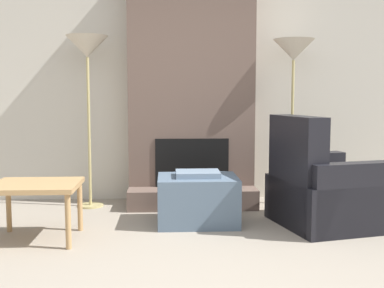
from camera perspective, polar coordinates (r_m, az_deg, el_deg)
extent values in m
cube|color=beige|center=(5.48, -0.22, 7.06)|extent=(6.84, 0.06, 2.60)
cube|color=brown|center=(5.27, -0.11, 7.11)|extent=(1.35, 0.36, 2.60)
cube|color=brown|center=(5.06, 0.09, -6.51)|extent=(1.35, 0.31, 0.20)
cube|color=black|center=(5.14, 0.00, -2.23)|extent=(0.78, 0.02, 0.52)
cube|color=slate|center=(4.46, 0.68, -6.65)|extent=(0.73, 0.57, 0.44)
cube|color=slate|center=(4.41, 0.68, -3.55)|extent=(0.40, 0.31, 0.05)
cube|color=black|center=(4.57, 15.71, -6.63)|extent=(1.01, 1.05, 0.43)
cube|color=black|center=(4.36, 12.30, -3.30)|extent=(0.36, 0.75, 1.00)
cube|color=black|center=(4.26, 18.33, -6.28)|extent=(0.76, 0.33, 0.62)
cube|color=black|center=(4.86, 13.48, -4.66)|extent=(0.76, 0.33, 0.62)
cube|color=tan|center=(4.12, -18.04, -4.70)|extent=(0.69, 0.59, 0.04)
cylinder|color=tan|center=(3.85, -14.47, -8.89)|extent=(0.04, 0.04, 0.43)
cylinder|color=tan|center=(4.49, -20.90, -7.00)|extent=(0.04, 0.04, 0.43)
cylinder|color=tan|center=(4.34, -13.14, -7.20)|extent=(0.04, 0.04, 0.43)
cylinder|color=tan|center=(5.28, -11.92, -7.13)|extent=(0.27, 0.27, 0.02)
cylinder|color=tan|center=(5.16, -12.10, 1.40)|extent=(0.03, 0.03, 1.55)
cone|color=beige|center=(5.17, -12.32, 11.23)|extent=(0.43, 0.43, 0.22)
cylinder|color=tan|center=(5.39, 11.58, -6.86)|extent=(0.27, 0.27, 0.02)
cylinder|color=tan|center=(5.28, 11.76, 1.38)|extent=(0.03, 0.03, 1.53)
cone|color=beige|center=(5.28, 11.96, 10.89)|extent=(0.43, 0.43, 0.22)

